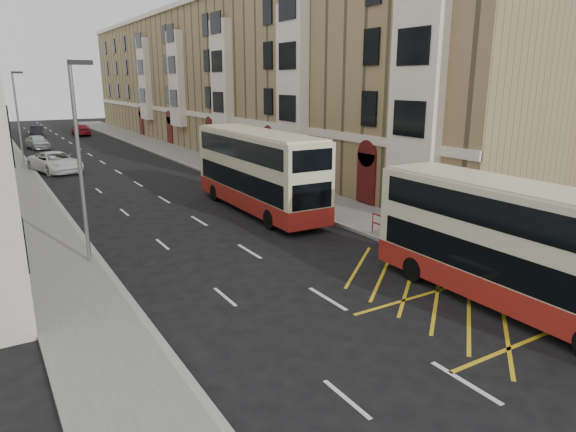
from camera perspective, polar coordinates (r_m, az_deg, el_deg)
ground at (r=15.48m, az=13.28°, el=-14.10°), size 200.00×200.00×0.00m
pavement_right at (r=43.90m, az=-6.89°, el=5.15°), size 4.00×120.00×0.15m
pavement_left at (r=40.21m, az=-27.43°, el=2.68°), size 3.00×120.00×0.15m
kerb_right at (r=43.13m, az=-9.31°, el=4.89°), size 0.25×120.00×0.15m
kerb_left at (r=40.32m, az=-25.32°, el=2.96°), size 0.25×120.00×0.15m
road_markings at (r=55.83m, az=-20.97°, el=6.27°), size 10.00×110.00×0.01m
terrace_right at (r=60.13m, az=-7.23°, el=14.86°), size 10.75×79.00×15.25m
guard_railing at (r=23.04m, az=14.64°, el=-2.12°), size 0.06×6.56×1.01m
street_lamp_near at (r=21.91m, az=-22.12°, el=6.54°), size 0.93×0.18×8.00m
street_lamp_far at (r=51.66m, az=-27.82°, el=10.12°), size 0.93×0.18×8.00m
double_decker_front at (r=18.31m, az=23.88°, el=-3.16°), size 2.49×10.52×4.19m
double_decker_rear at (r=29.54m, az=-3.37°, el=5.01°), size 2.91×11.65×4.63m
pedestrian_mid at (r=24.03m, az=19.91°, el=-1.29°), size 0.95×0.77×1.86m
pedestrian_far at (r=24.11m, az=12.26°, el=-1.01°), size 1.00×0.78×1.58m
white_van at (r=46.80m, az=-24.43°, el=5.47°), size 4.19×6.49×1.66m
car_silver at (r=63.85m, az=-26.06°, el=7.41°), size 2.44×4.76×1.55m
car_dark at (r=78.59m, az=-26.16°, el=8.48°), size 2.03×4.46×1.42m
car_red at (r=77.39m, az=-22.00°, el=8.87°), size 2.44×5.34×1.51m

